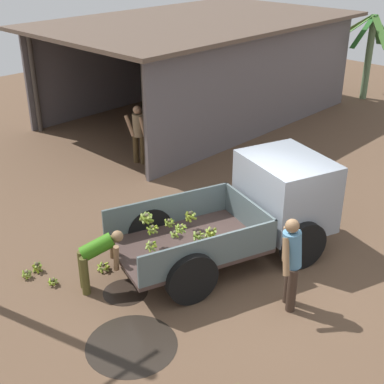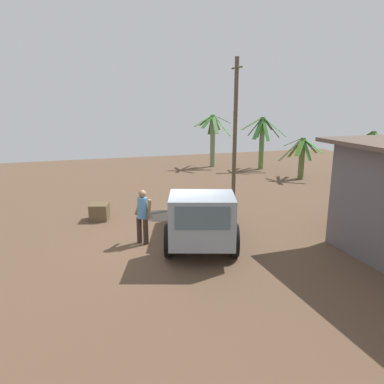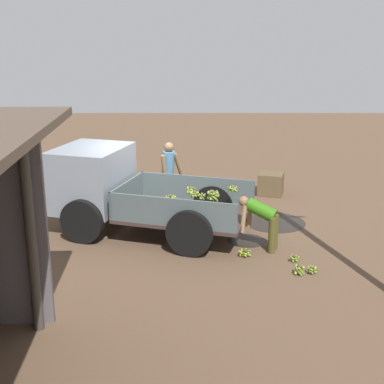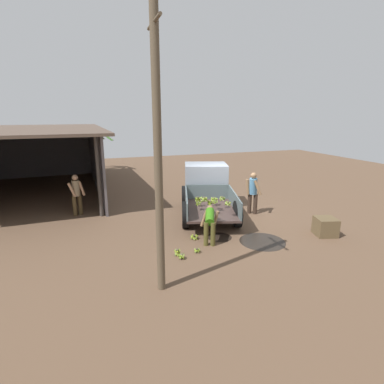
# 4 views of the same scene
# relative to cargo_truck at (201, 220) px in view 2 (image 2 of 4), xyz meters

# --- Properties ---
(ground) EXTENTS (36.00, 36.00, 0.00)m
(ground) POSITION_rel_cargo_truck_xyz_m (-0.74, -0.51, -1.02)
(ground) COLOR brown
(mud_patch_0) EXTENTS (1.49, 1.49, 0.01)m
(mud_patch_0) POSITION_rel_cargo_truck_xyz_m (-3.84, -0.43, -1.02)
(mud_patch_0) COLOR black
(mud_patch_0) RESTS_ON ground
(mud_patch_1) EXTENTS (0.83, 0.83, 0.01)m
(mud_patch_1) POSITION_rel_cargo_truck_xyz_m (-3.05, 0.75, -1.02)
(mud_patch_1) COLOR black
(mud_patch_1) RESTS_ON ground
(cargo_truck) EXTENTS (4.71, 3.06, 1.91)m
(cargo_truck) POSITION_rel_cargo_truck_xyz_m (0.00, 0.00, 0.00)
(cargo_truck) COLOR #41302C
(cargo_truck) RESTS_ON ground
(utility_pole) EXTENTS (1.04, 0.18, 6.20)m
(utility_pole) POSITION_rel_cargo_truck_xyz_m (-5.39, 3.32, 2.14)
(utility_pole) COLOR brown
(utility_pole) RESTS_ON ground
(banana_palm_1) EXTENTS (2.16, 2.82, 3.32)m
(banana_palm_1) POSITION_rel_cargo_truck_xyz_m (-11.60, 7.86, 0.78)
(banana_palm_1) COLOR #587D41
(banana_palm_1) RESTS_ON ground
(banana_palm_2) EXTENTS (2.66, 2.09, 2.80)m
(banana_palm_2) POSITION_rel_cargo_truck_xyz_m (-6.27, 11.60, 0.52)
(banana_palm_2) COLOR #59833B
(banana_palm_2) RESTS_ON ground
(banana_palm_3) EXTENTS (2.11, 2.41, 2.33)m
(banana_palm_3) POSITION_rel_cargo_truck_xyz_m (-8.32, 8.70, 0.24)
(banana_palm_3) COLOR #5B6F36
(banana_palm_3) RESTS_ON ground
(banana_palm_4) EXTENTS (2.55, 2.55, 3.42)m
(banana_palm_4) POSITION_rel_cargo_truck_xyz_m (-13.29, 5.14, 0.83)
(banana_palm_4) COLOR #6D8559
(banana_palm_4) RESTS_ON ground
(person_foreground_visitor) EXTENTS (0.65, 0.55, 1.75)m
(person_foreground_visitor) POSITION_rel_cargo_truck_xyz_m (-1.23, -1.55, -0.05)
(person_foreground_visitor) COLOR #392920
(person_foreground_visitor) RESTS_ON ground
(person_worker_loading) EXTENTS (0.86, 0.72, 1.12)m
(person_worker_loading) POSITION_rel_cargo_truck_xyz_m (-3.30, 1.21, -0.32)
(person_worker_loading) COLOR #4C471F
(person_worker_loading) RESTS_ON ground
(person_bystander_near_shed) EXTENTS (0.50, 0.67, 1.69)m
(person_bystander_near_shed) POSITION_rel_cargo_truck_xyz_m (0.98, 5.29, -0.08)
(person_bystander_near_shed) COLOR #49371F
(person_bystander_near_shed) RESTS_ON ground
(banana_bunch_on_ground_0) EXTENTS (0.21, 0.20, 0.15)m
(banana_bunch_on_ground_0) POSITION_rel_cargo_truck_xyz_m (-3.88, 1.86, -0.94)
(banana_bunch_on_ground_0) COLOR #49422F
(banana_bunch_on_ground_0) RESTS_ON ground
(banana_bunch_on_ground_1) EXTENTS (0.21, 0.21, 0.21)m
(banana_bunch_on_ground_1) POSITION_rel_cargo_truck_xyz_m (-3.87, 2.47, -0.91)
(banana_bunch_on_ground_1) COLOR #4B4330
(banana_bunch_on_ground_1) RESTS_ON ground
(banana_bunch_on_ground_2) EXTENTS (0.21, 0.21, 0.17)m
(banana_bunch_on_ground_2) POSITION_rel_cargo_truck_xyz_m (-4.12, 2.42, -0.93)
(banana_bunch_on_ground_2) COLOR brown
(banana_bunch_on_ground_2) RESTS_ON ground
(banana_bunch_on_ground_3) EXTENTS (0.27, 0.28, 0.16)m
(banana_bunch_on_ground_3) POSITION_rel_cargo_truck_xyz_m (-2.92, 1.60, -0.94)
(banana_bunch_on_ground_3) COLOR #47402E
(banana_bunch_on_ground_3) RESTS_ON ground
(wooden_crate_0) EXTENTS (0.83, 0.83, 0.62)m
(wooden_crate_0) POSITION_rel_cargo_truck_xyz_m (-4.06, -2.76, -0.71)
(wooden_crate_0) COLOR brown
(wooden_crate_0) RESTS_ON ground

